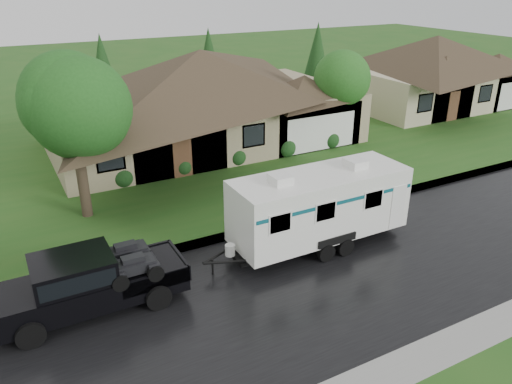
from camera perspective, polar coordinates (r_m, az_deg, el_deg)
ground at (r=19.45m, az=4.79°, el=-6.71°), size 140.00×140.00×0.00m
road at (r=18.07m, az=8.27°, el=-9.48°), size 140.00×8.00×0.01m
curb at (r=21.08m, az=1.48°, el=-3.83°), size 140.00×0.50×0.15m
lawn at (r=31.93m, az=-10.01°, el=5.58°), size 140.00×26.00×0.15m
house_main at (r=30.75m, az=-5.64°, el=11.92°), size 19.44×10.80×6.90m
house_neighbor at (r=42.92m, az=20.15°, el=13.62°), size 15.12×9.72×6.45m
tree_left_green at (r=21.41m, az=-20.33°, el=9.11°), size 4.18×4.18×6.92m
tree_right_green at (r=31.01m, az=10.14°, el=12.80°), size 3.48×3.48×5.76m
shrub_row at (r=27.44m, az=-2.21°, el=4.17°), size 13.60×1.00×1.00m
pickup_truck at (r=16.58m, az=-18.98°, el=-9.65°), size 5.95×2.26×1.98m
travel_trailer at (r=19.18m, az=7.28°, el=-1.39°), size 7.33×2.58×3.29m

